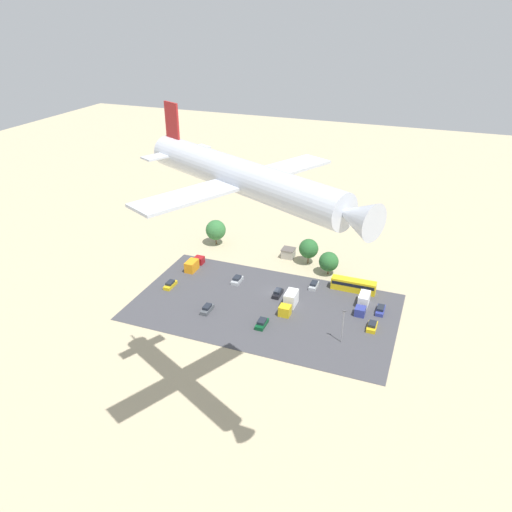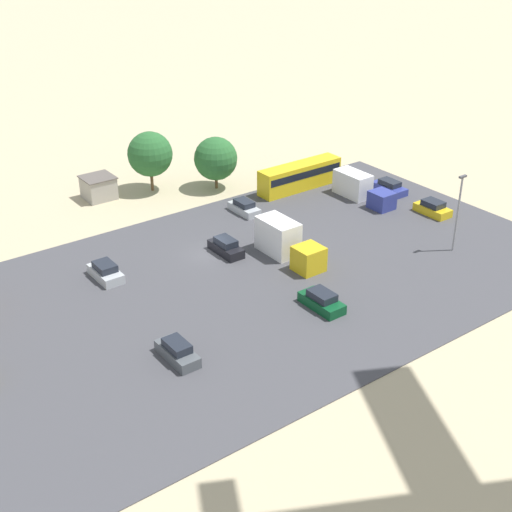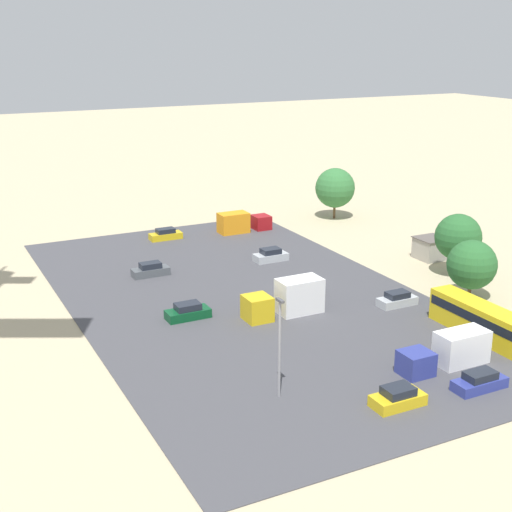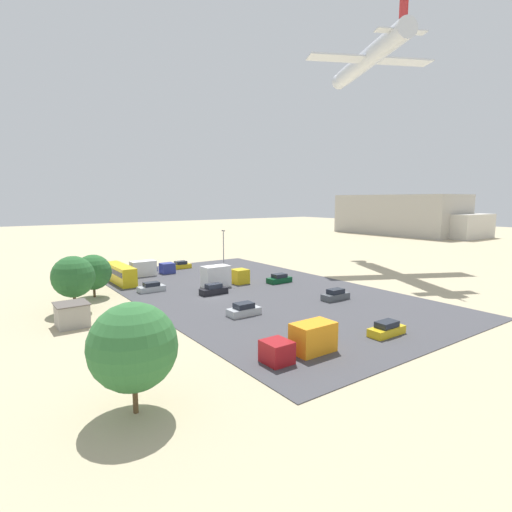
# 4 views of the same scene
# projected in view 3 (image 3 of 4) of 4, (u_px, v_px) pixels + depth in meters

# --- Properties ---
(ground_plane) EXTENTS (400.00, 400.00, 0.00)m
(ground_plane) POSITION_uv_depth(u_px,v_px,m) (302.00, 290.00, 77.82)
(ground_plane) COLOR tan
(parking_lot_surface) EXTENTS (61.66, 35.04, 0.08)m
(parking_lot_surface) POSITION_uv_depth(u_px,v_px,m) (246.00, 299.00, 74.90)
(parking_lot_surface) COLOR #424247
(parking_lot_surface) RESTS_ON ground
(shed_building) EXTENTS (3.59, 3.52, 2.69)m
(shed_building) POSITION_uv_depth(u_px,v_px,m) (431.00, 248.00, 88.06)
(shed_building) COLOR #9E998E
(shed_building) RESTS_ON ground
(bus) EXTENTS (11.03, 2.46, 3.09)m
(bus) POSITION_uv_depth(u_px,v_px,m) (480.00, 319.00, 65.23)
(bus) COLOR gold
(bus) RESTS_ON ground
(parked_car_0) EXTENTS (1.74, 4.17, 1.62)m
(parked_car_0) POSITION_uv_depth(u_px,v_px,m) (302.00, 288.00, 76.08)
(parked_car_0) COLOR black
(parked_car_0) RESTS_ON ground
(parked_car_1) EXTENTS (1.73, 4.26, 1.57)m
(parked_car_1) POSITION_uv_depth(u_px,v_px,m) (151.00, 270.00, 81.87)
(parked_car_1) COLOR #4C5156
(parked_car_1) RESTS_ON ground
(parked_car_2) EXTENTS (1.94, 4.13, 1.57)m
(parked_car_2) POSITION_uv_depth(u_px,v_px,m) (271.00, 256.00, 87.26)
(parked_car_2) COLOR #ADB2B7
(parked_car_2) RESTS_ON ground
(parked_car_3) EXTENTS (1.79, 4.48, 1.49)m
(parked_car_3) POSITION_uv_depth(u_px,v_px,m) (480.00, 382.00, 55.72)
(parked_car_3) COLOR navy
(parked_car_3) RESTS_ON ground
(parked_car_4) EXTENTS (1.92, 4.31, 1.56)m
(parked_car_4) POSITION_uv_depth(u_px,v_px,m) (188.00, 312.00, 69.60)
(parked_car_4) COLOR #0C4723
(parked_car_4) RESTS_ON ground
(parked_car_5) EXTENTS (1.75, 4.36, 1.50)m
(parked_car_5) POSITION_uv_depth(u_px,v_px,m) (166.00, 235.00, 96.42)
(parked_car_5) COLOR gold
(parked_car_5) RESTS_ON ground
(parked_car_6) EXTENTS (1.77, 4.13, 1.47)m
(parked_car_6) POSITION_uv_depth(u_px,v_px,m) (397.00, 300.00, 72.92)
(parked_car_6) COLOR #ADB2B7
(parked_car_6) RESTS_ON ground
(parked_car_7) EXTENTS (2.00, 4.09, 1.56)m
(parked_car_7) POSITION_uv_depth(u_px,v_px,m) (398.00, 398.00, 53.20)
(parked_car_7) COLOR gold
(parked_car_7) RESTS_ON ground
(parked_truck_0) EXTENTS (2.49, 7.55, 2.82)m
(parked_truck_0) POSITION_uv_depth(u_px,v_px,m) (241.00, 223.00, 99.95)
(parked_truck_0) COLOR maroon
(parked_truck_0) RESTS_ON ground
(parked_truck_1) EXTENTS (2.32, 8.32, 2.86)m
(parked_truck_1) POSITION_uv_depth(u_px,v_px,m) (449.00, 352.00, 59.37)
(parked_truck_1) COLOR navy
(parked_truck_1) RESTS_ON ground
(parked_truck_2) EXTENTS (2.58, 8.15, 3.49)m
(parked_truck_2) POSITION_uv_depth(u_px,v_px,m) (288.00, 299.00, 70.33)
(parked_truck_2) COLOR gold
(parked_truck_2) RESTS_ON ground
(tree_near_shed) EXTENTS (5.94, 5.94, 7.64)m
(tree_near_shed) POSITION_uv_depth(u_px,v_px,m) (335.00, 188.00, 106.56)
(tree_near_shed) COLOR brown
(tree_near_shed) RESTS_ON ground
(tree_apron_mid) EXTENTS (5.19, 5.19, 6.36)m
(tree_apron_mid) POSITION_uv_depth(u_px,v_px,m) (472.00, 265.00, 74.06)
(tree_apron_mid) COLOR brown
(tree_apron_mid) RESTS_ON ground
(tree_apron_far) EXTENTS (5.32, 5.32, 7.24)m
(tree_apron_far) POSITION_uv_depth(u_px,v_px,m) (458.00, 237.00, 81.15)
(tree_apron_far) COLOR brown
(tree_apron_far) RESTS_ON ground
(light_pole_lot_centre) EXTENTS (0.90, 0.28, 7.97)m
(light_pole_lot_centre) POSITION_uv_depth(u_px,v_px,m) (280.00, 344.00, 53.45)
(light_pole_lot_centre) COLOR gray
(light_pole_lot_centre) RESTS_ON ground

